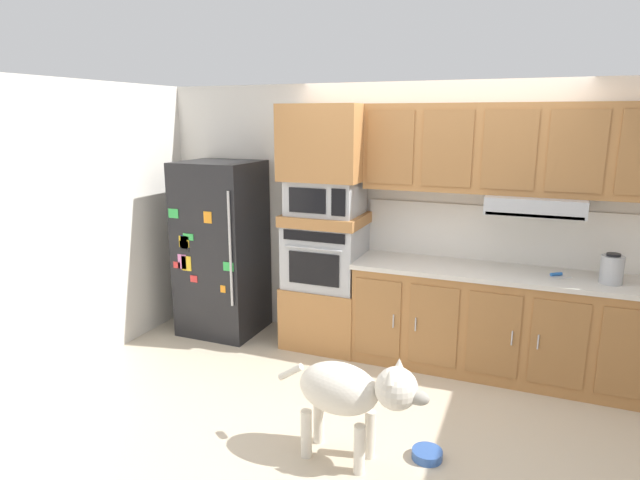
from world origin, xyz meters
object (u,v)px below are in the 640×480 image
(screwdriver, at_px, (557,274))
(dog_food_bowl, at_px, (427,454))
(built_in_oven, at_px, (325,255))
(refrigerator, at_px, (222,248))
(microwave, at_px, (326,197))
(electric_kettle, at_px, (612,269))
(dog, at_px, (352,392))

(screwdriver, height_order, dog_food_bowl, screwdriver)
(screwdriver, bearing_deg, built_in_oven, -179.91)
(refrigerator, xyz_separation_m, microwave, (1.11, 0.07, 0.58))
(electric_kettle, height_order, dog, electric_kettle)
(built_in_oven, xyz_separation_m, screwdriver, (2.03, 0.00, 0.03))
(refrigerator, height_order, microwave, refrigerator)
(refrigerator, distance_m, dog, 2.55)
(dog, relative_size, dog_food_bowl, 5.19)
(refrigerator, xyz_separation_m, built_in_oven, (1.11, 0.07, 0.02))
(electric_kettle, height_order, dog_food_bowl, electric_kettle)
(refrigerator, xyz_separation_m, dog, (1.95, -1.60, -0.39))
(microwave, height_order, dog, microwave)
(microwave, xyz_separation_m, dog, (0.84, -1.67, -0.97))
(microwave, relative_size, dog_food_bowl, 3.22)
(built_in_oven, relative_size, dog, 0.67)
(electric_kettle, xyz_separation_m, dog_food_bowl, (-1.11, -1.42, -1.00))
(screwdriver, distance_m, dog, 2.10)
(screwdriver, bearing_deg, refrigerator, -178.71)
(dog, bearing_deg, electric_kettle, 50.51)
(electric_kettle, relative_size, dog_food_bowl, 1.20)
(refrigerator, bearing_deg, screwdriver, 1.29)
(microwave, bearing_deg, screwdriver, 0.09)
(refrigerator, bearing_deg, dog_food_bowl, -30.12)
(dog_food_bowl, bearing_deg, microwave, 131.49)
(refrigerator, distance_m, electric_kettle, 3.53)
(refrigerator, relative_size, dog_food_bowl, 8.80)
(screwdriver, distance_m, dog_food_bowl, 1.87)
(screwdriver, bearing_deg, dog_food_bowl, -116.55)
(screwdriver, relative_size, electric_kettle, 0.70)
(built_in_oven, height_order, electric_kettle, built_in_oven)
(dog_food_bowl, bearing_deg, built_in_oven, 131.49)
(electric_kettle, bearing_deg, microwave, 178.88)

